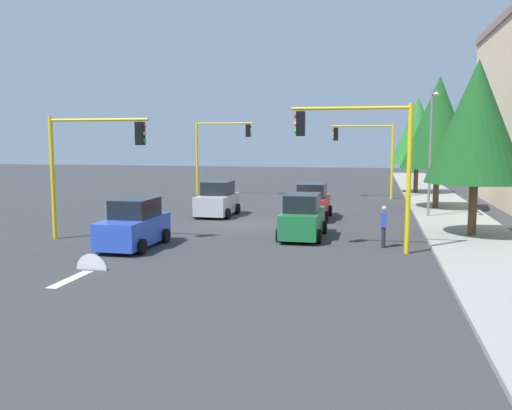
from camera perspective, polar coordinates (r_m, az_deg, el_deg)
name	(u,v)px	position (r m, az deg, el deg)	size (l,w,h in m)	color
ground_plane	(251,224)	(28.44, -0.56, -1.98)	(120.00, 120.00, 0.00)	#353538
sidewalk_kerb	(450,215)	(32.97, 19.56, -1.03)	(80.00, 4.00, 0.15)	gray
lane_arrow_near	(84,273)	(18.87, -17.51, -6.80)	(2.40, 1.10, 1.10)	silver
traffic_signal_near_right	(91,153)	(24.47, -16.83, 5.22)	(0.36, 4.59, 5.33)	yellow
traffic_signal_far_left	(367,146)	(41.42, 11.51, 6.05)	(0.36, 4.59, 5.50)	yellow
traffic_signal_near_left	(361,148)	(21.42, 10.90, 5.84)	(0.36, 4.59, 5.69)	yellow
traffic_signal_far_right	(219,143)	(43.09, -3.90, 6.43)	(0.36, 4.59, 5.77)	yellow
street_lamp_curbside	(432,140)	(31.17, 17.82, 6.49)	(2.15, 0.28, 7.00)	slate
tree_roadside_far	(418,131)	(45.54, 16.47, 7.39)	(4.20, 4.20, 7.67)	brown
tree_roadside_mid	(439,123)	(35.63, 18.48, 8.13)	(4.48, 4.48, 8.19)	brown
tree_roadside_near	(477,122)	(25.79, 22.00, 8.04)	(4.26, 4.26, 7.80)	brown
car_blue	(134,225)	(22.72, -12.58, -2.08)	(3.94, 1.98, 1.98)	blue
car_red	(312,203)	(30.39, 5.89, 0.26)	(4.17, 1.95, 1.98)	red
car_green	(303,218)	(24.40, 4.88, -1.34)	(4.05, 1.92, 1.98)	#1E7238
car_silver	(217,200)	(31.45, -4.05, 0.49)	(3.68, 2.06, 1.98)	#B2B5BA
pedestrian_crossing	(384,225)	(22.72, 13.16, -2.06)	(0.40, 0.24, 1.70)	#262638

